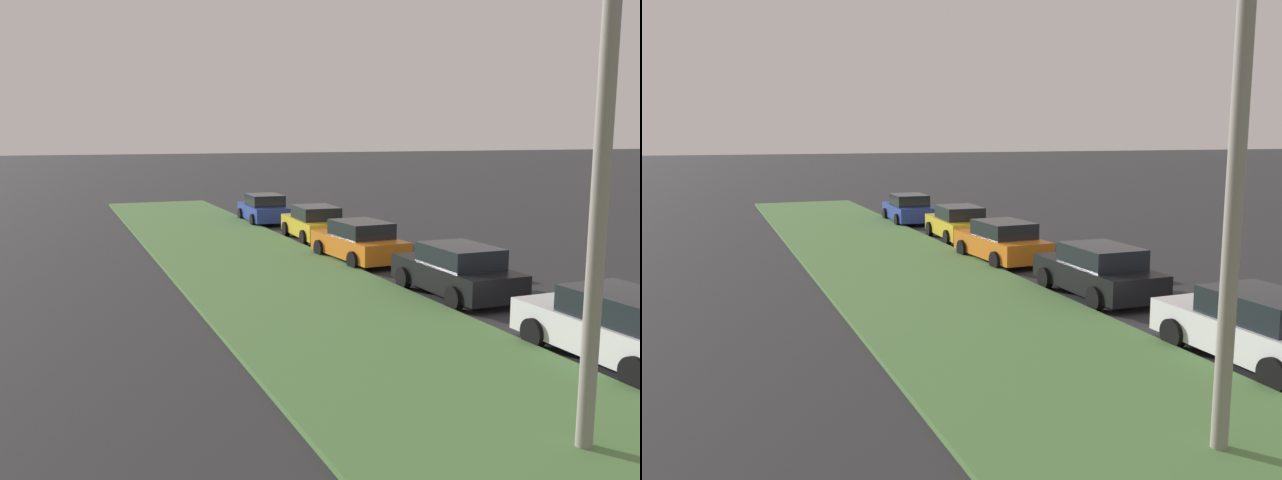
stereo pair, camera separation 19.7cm
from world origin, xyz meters
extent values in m
cube|color=#517F42|center=(10.00, 8.43, 0.06)|extent=(60.00, 6.00, 0.12)
cube|color=silver|center=(5.31, 4.43, 0.57)|extent=(4.32, 1.85, 0.70)
cube|color=black|center=(5.11, 4.42, 1.19)|extent=(2.22, 1.63, 0.55)
cylinder|color=black|center=(6.65, 5.34, 0.32)|extent=(0.64, 0.23, 0.64)
cylinder|color=black|center=(6.67, 3.54, 0.32)|extent=(0.64, 0.23, 0.64)
cylinder|color=black|center=(3.95, 5.31, 0.32)|extent=(0.64, 0.23, 0.64)
cube|color=black|center=(11.24, 4.33, 0.57)|extent=(4.31, 1.82, 0.70)
cube|color=black|center=(11.04, 4.33, 1.19)|extent=(2.21, 1.61, 0.55)
cylinder|color=black|center=(12.59, 5.24, 0.32)|extent=(0.64, 0.22, 0.64)
cylinder|color=black|center=(12.60, 3.44, 0.32)|extent=(0.64, 0.22, 0.64)
cylinder|color=black|center=(9.89, 5.23, 0.32)|extent=(0.64, 0.22, 0.64)
cylinder|color=black|center=(9.90, 3.43, 0.32)|extent=(0.64, 0.22, 0.64)
cube|color=orange|center=(16.99, 4.67, 0.57)|extent=(4.39, 2.03, 0.70)
cube|color=black|center=(16.79, 4.66, 1.19)|extent=(2.29, 1.72, 0.55)
cylinder|color=black|center=(18.29, 5.65, 0.32)|extent=(0.65, 0.26, 0.64)
cylinder|color=black|center=(18.39, 3.85, 0.32)|extent=(0.65, 0.26, 0.64)
cylinder|color=black|center=(15.59, 5.50, 0.32)|extent=(0.65, 0.26, 0.64)
cylinder|color=black|center=(15.69, 3.70, 0.32)|extent=(0.65, 0.26, 0.64)
cube|color=gold|center=(22.25, 4.31, 0.57)|extent=(4.39, 2.03, 0.70)
cube|color=black|center=(22.05, 4.32, 1.19)|extent=(2.28, 1.72, 0.55)
cylinder|color=black|center=(23.65, 5.14, 0.32)|extent=(0.65, 0.25, 0.64)
cylinder|color=black|center=(23.55, 3.34, 0.32)|extent=(0.65, 0.25, 0.64)
cylinder|color=black|center=(20.95, 5.28, 0.32)|extent=(0.65, 0.25, 0.64)
cylinder|color=black|center=(20.85, 3.49, 0.32)|extent=(0.65, 0.25, 0.64)
cube|color=#23389E|center=(28.42, 4.70, 0.57)|extent=(4.37, 1.98, 0.70)
cube|color=black|center=(28.22, 4.71, 1.19)|extent=(2.26, 1.69, 0.55)
cylinder|color=black|center=(29.80, 5.55, 0.32)|extent=(0.65, 0.25, 0.64)
cylinder|color=black|center=(29.73, 3.75, 0.32)|extent=(0.65, 0.25, 0.64)
cylinder|color=black|center=(27.10, 5.66, 0.32)|extent=(0.65, 0.25, 0.64)
cylinder|color=black|center=(27.03, 3.86, 0.32)|extent=(0.65, 0.25, 0.64)
cylinder|color=gray|center=(2.41, 7.89, 3.75)|extent=(0.24, 0.24, 7.50)
camera|label=1|loc=(-4.61, 14.73, 4.53)|focal=37.91mm
camera|label=2|loc=(-4.68, 14.55, 4.53)|focal=37.91mm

